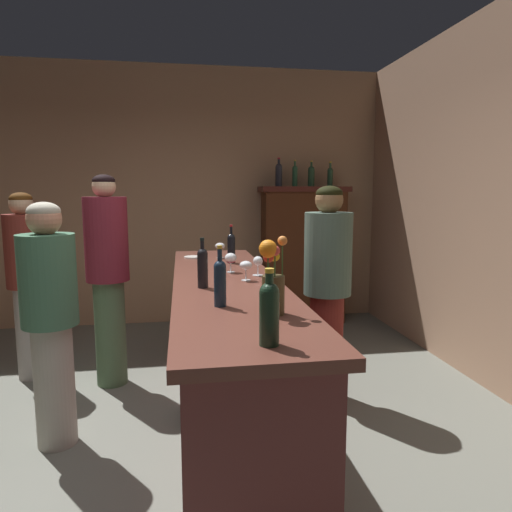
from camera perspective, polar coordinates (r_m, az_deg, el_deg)
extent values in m
plane|color=slate|center=(2.96, -13.59, -24.18)|extent=(7.84, 7.84, 0.00)
cube|color=tan|center=(5.58, -11.74, 7.15)|extent=(5.35, 0.12, 2.99)
cube|color=brown|center=(3.07, -3.63, -12.70)|extent=(0.58, 2.80, 0.96)
cube|color=brown|center=(2.93, -3.71, -3.41)|extent=(0.66, 2.92, 0.05)
cube|color=#462210|center=(5.52, 5.83, 0.11)|extent=(0.96, 0.35, 1.62)
cube|color=#471C15|center=(5.46, 5.95, 8.23)|extent=(1.04, 0.41, 0.06)
cylinder|color=#17293B|center=(2.24, -4.47, -3.79)|extent=(0.06, 0.06, 0.20)
sphere|color=#17293B|center=(2.22, -4.49, -1.32)|extent=(0.06, 0.06, 0.06)
cylinder|color=#17293B|center=(2.21, -4.51, -0.21)|extent=(0.02, 0.02, 0.09)
cylinder|color=gold|center=(2.21, -4.52, 1.11)|extent=(0.02, 0.02, 0.02)
cylinder|color=black|center=(3.58, -3.08, 0.69)|extent=(0.06, 0.06, 0.20)
sphere|color=black|center=(3.57, -3.09, 2.25)|extent=(0.06, 0.06, 0.06)
cylinder|color=black|center=(3.57, -3.09, 2.95)|extent=(0.02, 0.02, 0.09)
cylinder|color=#AB1F23|center=(3.56, -3.10, 3.77)|extent=(0.02, 0.02, 0.02)
cylinder|color=black|center=(2.67, -6.62, -1.84)|extent=(0.06, 0.06, 0.20)
sphere|color=black|center=(2.66, -6.65, 0.27)|extent=(0.06, 0.06, 0.06)
cylinder|color=black|center=(2.65, -6.66, 1.09)|extent=(0.02, 0.02, 0.08)
cylinder|color=black|center=(2.65, -6.68, 2.08)|extent=(0.02, 0.02, 0.02)
cylinder|color=#1C3423|center=(1.68, 1.65, -7.80)|extent=(0.07, 0.07, 0.19)
sphere|color=#1C3423|center=(1.65, 1.66, -4.55)|extent=(0.07, 0.07, 0.07)
cylinder|color=#1C3423|center=(1.64, 1.67, -3.33)|extent=(0.03, 0.03, 0.07)
cylinder|color=gold|center=(1.64, 1.67, -1.82)|extent=(0.03, 0.03, 0.02)
cylinder|color=white|center=(3.87, -4.46, -0.21)|extent=(0.06, 0.06, 0.00)
cylinder|color=white|center=(3.87, -4.46, 0.32)|extent=(0.01, 0.01, 0.07)
ellipsoid|color=white|center=(3.86, -4.47, 1.23)|extent=(0.08, 0.08, 0.06)
ellipsoid|color=maroon|center=(3.86, -4.47, 1.00)|extent=(0.07, 0.07, 0.02)
cylinder|color=white|center=(3.06, 0.24, -2.39)|extent=(0.07, 0.07, 0.00)
cylinder|color=white|center=(3.05, 0.24, -1.77)|extent=(0.01, 0.01, 0.06)
ellipsoid|color=white|center=(3.04, 0.24, -0.61)|extent=(0.06, 0.06, 0.06)
cylinder|color=white|center=(3.18, -3.14, -2.00)|extent=(0.06, 0.06, 0.00)
cylinder|color=white|center=(3.17, -3.15, -1.43)|extent=(0.01, 0.01, 0.06)
ellipsoid|color=white|center=(3.16, -3.16, -0.26)|extent=(0.08, 0.08, 0.07)
ellipsoid|color=maroon|center=(3.17, -3.15, -0.61)|extent=(0.07, 0.07, 0.03)
cylinder|color=white|center=(2.89, -1.26, -3.02)|extent=(0.06, 0.06, 0.00)
cylinder|color=white|center=(2.88, -1.26, -2.34)|extent=(0.01, 0.01, 0.07)
ellipsoid|color=white|center=(2.87, -1.26, -1.15)|extent=(0.08, 0.08, 0.06)
cylinder|color=#453B20|center=(2.09, 2.14, -4.84)|extent=(0.10, 0.10, 0.18)
cylinder|color=#38602D|center=(2.09, 3.27, -1.21)|extent=(0.01, 0.01, 0.23)
sphere|color=orange|center=(2.07, 3.30, 1.90)|extent=(0.04, 0.04, 0.04)
cylinder|color=#38602D|center=(2.10, 2.28, -2.14)|extent=(0.01, 0.01, 0.16)
sphere|color=yellow|center=(2.09, 2.30, -0.02)|extent=(0.05, 0.05, 0.05)
cylinder|color=#38602D|center=(2.08, 1.55, -2.25)|extent=(0.01, 0.01, 0.15)
sphere|color=red|center=(2.07, 1.56, -0.14)|extent=(0.05, 0.05, 0.05)
cylinder|color=#38602D|center=(2.04, 1.49, -1.86)|extent=(0.01, 0.01, 0.20)
sphere|color=orange|center=(2.02, 1.50, 0.89)|extent=(0.08, 0.08, 0.08)
cylinder|color=#38602D|center=(2.04, 2.35, -1.96)|extent=(0.01, 0.01, 0.19)
sphere|color=#D1423A|center=(2.03, 2.36, 0.66)|extent=(0.05, 0.05, 0.05)
cylinder|color=white|center=(3.91, -7.76, -0.13)|extent=(0.16, 0.16, 0.01)
cylinder|color=#252730|center=(5.40, 2.83, 9.77)|extent=(0.08, 0.08, 0.22)
sphere|color=#252730|center=(5.40, 2.84, 10.95)|extent=(0.08, 0.08, 0.08)
cylinder|color=#252730|center=(5.40, 2.84, 11.42)|extent=(0.03, 0.03, 0.09)
cylinder|color=red|center=(5.41, 2.85, 11.97)|extent=(0.03, 0.03, 0.02)
cylinder|color=#255034|center=(5.44, 4.83, 9.66)|extent=(0.06, 0.06, 0.21)
sphere|color=#255034|center=(5.44, 4.84, 10.76)|extent=(0.06, 0.06, 0.06)
cylinder|color=#255034|center=(5.45, 4.85, 11.19)|extent=(0.02, 0.02, 0.08)
cylinder|color=gold|center=(5.45, 4.85, 11.70)|extent=(0.02, 0.02, 0.02)
cylinder|color=#24452C|center=(5.49, 6.85, 9.55)|extent=(0.08, 0.08, 0.20)
sphere|color=#24452C|center=(5.49, 6.86, 10.57)|extent=(0.08, 0.08, 0.08)
cylinder|color=#24452C|center=(5.50, 6.87, 11.03)|extent=(0.03, 0.03, 0.09)
cylinder|color=gold|center=(5.50, 6.88, 11.57)|extent=(0.03, 0.03, 0.02)
cylinder|color=#274A30|center=(5.56, 9.15, 9.45)|extent=(0.06, 0.06, 0.19)
sphere|color=#274A30|center=(5.56, 9.17, 10.42)|extent=(0.06, 0.06, 0.06)
cylinder|color=#274A30|center=(5.56, 9.18, 10.86)|extent=(0.03, 0.03, 0.09)
cylinder|color=gold|center=(5.57, 9.20, 11.39)|extent=(0.03, 0.03, 0.02)
cylinder|color=#4B6847|center=(3.96, -17.56, -9.01)|extent=(0.24, 0.24, 0.86)
cylinder|color=maroon|center=(3.82, -18.04, 1.99)|extent=(0.34, 0.34, 0.66)
sphere|color=#D6B189|center=(3.80, -18.31, 8.21)|extent=(0.18, 0.18, 0.18)
ellipsoid|color=black|center=(3.80, -18.34, 8.82)|extent=(0.17, 0.17, 0.10)
cylinder|color=#ABA89A|center=(3.19, -23.66, -14.41)|extent=(0.24, 0.24, 0.76)
cylinder|color=#3F6D50|center=(3.01, -24.36, -2.74)|extent=(0.33, 0.33, 0.55)
sphere|color=tan|center=(2.97, -24.77, 4.20)|extent=(0.20, 0.20, 0.20)
ellipsoid|color=#B7B29D|center=(2.97, -24.82, 5.05)|extent=(0.19, 0.19, 0.11)
cylinder|color=#9C958E|center=(4.34, -26.17, -8.51)|extent=(0.22, 0.22, 0.78)
cylinder|color=maroon|center=(4.21, -26.75, 0.56)|extent=(0.30, 0.30, 0.60)
sphere|color=#D9B088|center=(4.18, -27.08, 5.77)|extent=(0.18, 0.18, 0.18)
ellipsoid|color=#54300F|center=(4.18, -27.12, 6.34)|extent=(0.18, 0.18, 0.10)
cylinder|color=maroon|center=(3.58, 8.65, -10.98)|extent=(0.25, 0.25, 0.81)
cylinder|color=#4A6153|center=(3.42, 8.90, 0.27)|extent=(0.35, 0.35, 0.61)
sphere|color=olive|center=(3.39, 9.05, 6.89)|extent=(0.20, 0.20, 0.20)
ellipsoid|color=black|center=(3.39, 9.06, 7.66)|extent=(0.19, 0.19, 0.11)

